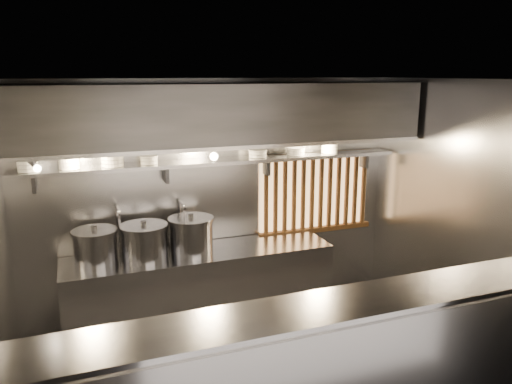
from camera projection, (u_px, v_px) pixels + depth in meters
floor at (261, 372)px, 4.88m from camera, size 4.50×4.50×0.00m
ceiling at (262, 80)px, 4.23m from camera, size 4.50×4.50×0.00m
wall_back at (216, 199)px, 5.92m from camera, size 4.50×0.00×4.50m
wall_right at (458, 213)px, 5.32m from camera, size 0.00×3.00×3.00m
serving_counter at (306, 375)px, 3.87m from camera, size 4.50×0.56×1.13m
cooking_bench at (201, 289)px, 5.70m from camera, size 3.00×0.70×0.90m
bowl_shelf at (220, 161)px, 5.64m from camera, size 4.40×0.34×0.04m
exhaust_hood at (225, 114)px, 5.32m from camera, size 4.40×0.81×0.65m
wood_screen at (316, 192)px, 6.33m from camera, size 1.56×0.09×1.04m
faucet_left at (118, 219)px, 5.43m from camera, size 0.04×0.30×0.50m
faucet_right at (181, 213)px, 5.67m from camera, size 0.04×0.30×0.50m
heat_lamp at (33, 162)px, 4.52m from camera, size 0.25×0.35×0.20m
pendant_bulb at (214, 156)px, 5.48m from camera, size 0.09×0.09×0.19m
stock_pot_left at (95, 247)px, 5.20m from camera, size 0.50×0.50×0.41m
stock_pot_mid at (144, 242)px, 5.34m from camera, size 0.63×0.63×0.42m
stock_pot_right at (191, 235)px, 5.53m from camera, size 0.59×0.59×0.44m
bowl_stack_0 at (28, 165)px, 4.95m from camera, size 0.21×0.21×0.13m
bowl_stack_1 at (69, 161)px, 5.07m from camera, size 0.23×0.23×0.17m
bowl_stack_2 at (112, 160)px, 5.22m from camera, size 0.24×0.24×0.13m
bowl_stack_3 at (149, 160)px, 5.36m from camera, size 0.20×0.20×0.09m
bowl_stack_4 at (258, 153)px, 5.79m from camera, size 0.22×0.22×0.09m
bowl_stack_5 at (296, 151)px, 5.95m from camera, size 0.23×0.23×0.09m
bowl_stack_6 at (329, 148)px, 6.10m from camera, size 0.22×0.22×0.13m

